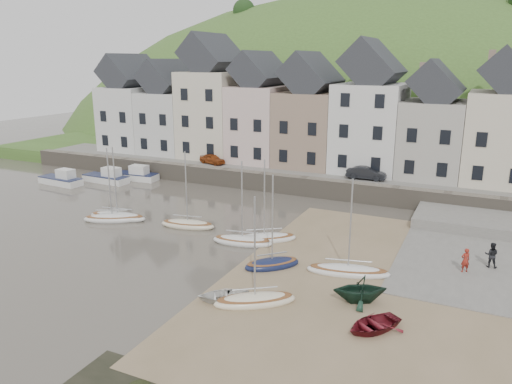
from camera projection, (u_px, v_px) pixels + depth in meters
The scene contains 26 objects.
ground at pixel (218, 255), 33.16m from camera, with size 160.00×160.00×0.00m, color #4C463C.
quay_land at pixel (345, 160), 60.89m from camera, with size 90.00×30.00×1.50m, color #3F5E25.
quay_street at pixel (316, 172), 50.64m from camera, with size 70.00×7.00×0.10m, color slate.
seawall at pixel (304, 186), 47.76m from camera, with size 70.00×1.20×1.80m, color slate.
beach at pixel (382, 286), 28.62m from camera, with size 18.00×26.00×0.06m, color #7E6B4D.
slipway at pixel (463, 250), 33.94m from camera, with size 8.00×18.00×0.12m, color slate.
hillside at pixel (354, 229), 92.29m from camera, with size 134.40×84.00×84.00m.
townhouse_terrace at pixel (344, 114), 51.46m from camera, with size 61.05×8.00×13.93m.
sailboat_0 at pixel (118, 216), 40.62m from camera, with size 5.22×2.38×6.32m.
sailboat_1 at pixel (112, 218), 40.16m from camera, with size 4.83×3.43×6.32m.
sailboat_2 at pixel (188, 224), 38.66m from camera, with size 4.63×2.31×6.32m.
sailboat_3 at pixel (242, 241), 35.14m from camera, with size 4.63×2.28×6.32m.
sailboat_4 at pixel (264, 238), 35.66m from camera, with size 4.79×3.92×6.32m.
sailboat_5 at pixel (272, 264), 31.17m from camera, with size 3.67×3.64×6.32m.
sailboat_6 at pixel (348, 271), 30.15m from camera, with size 5.35×2.67×6.32m.
sailboat_7 at pixel (255, 300), 26.46m from camera, with size 4.56×3.85×6.32m.
motorboat_0 at pixel (107, 177), 52.78m from camera, with size 5.45×2.02×1.70m.
motorboat_1 at pixel (62, 179), 51.89m from camera, with size 5.24×2.13×1.70m.
motorboat_2 at pixel (135, 175), 53.91m from camera, with size 5.60×2.21×1.70m.
rowboat_white at pixel (223, 296), 26.75m from camera, with size 2.03×2.85×0.59m, color silver.
rowboat_green at pixel (360, 289), 26.52m from camera, with size 2.52×2.92×1.54m, color #163224.
rowboat_red at pixel (373, 324), 23.84m from camera, with size 2.13×2.98×0.62m, color maroon.
person_red at pixel (465, 260), 30.14m from camera, with size 0.56×0.37×1.55m, color maroon.
person_dark at pixel (491, 255), 30.83m from camera, with size 0.80×0.62×1.64m, color black.
car_left at pixel (212, 159), 54.47m from camera, with size 1.30×3.24×1.10m, color #8F3C14.
car_right at pixel (366, 173), 47.35m from camera, with size 1.32×3.78×1.25m, color black.
Camera 1 is at (15.50, -26.82, 12.85)m, focal length 34.30 mm.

